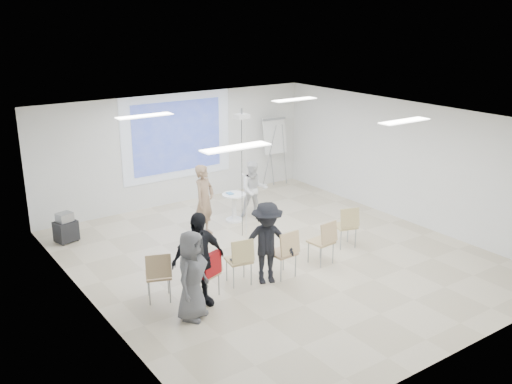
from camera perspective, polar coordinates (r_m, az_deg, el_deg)
floor at (r=12.43m, az=2.13°, el=-6.65°), size 8.00×9.00×0.10m
ceiling at (r=11.50m, az=2.30°, el=7.57°), size 8.00×9.00×0.10m
wall_back at (r=15.61m, az=-7.93°, el=4.31°), size 8.00×0.10×3.00m
wall_left at (r=10.09m, az=-16.52°, el=-3.79°), size 0.10×9.00×3.00m
wall_right at (r=14.59m, az=15.03°, el=2.92°), size 0.10×9.00×3.00m
projection_halo at (r=15.48m, az=-7.87°, el=5.53°), size 3.20×0.01×2.30m
projection_image at (r=15.46m, az=-7.85°, el=5.52°), size 2.60×0.01×1.90m
pedestal_table at (r=14.29m, az=-2.21°, el=-1.36°), size 0.64×0.64×0.73m
player_left at (r=13.26m, az=-5.20°, el=-0.39°), size 0.85×0.75×1.94m
player_right at (r=14.44m, az=-0.20°, el=0.54°), size 0.97×0.89×1.62m
controller_left at (r=13.46m, az=-5.11°, el=1.26°), size 0.09×0.12×0.04m
controller_right at (r=14.46m, az=-1.35°, el=1.73°), size 0.09×0.14×0.04m
chair_far_left at (r=10.49m, az=-9.74°, el=-7.95°), size 0.60×0.62×0.97m
chair_left_mid at (r=10.54m, az=-4.74°, el=-7.87°), size 0.54×0.56×0.90m
chair_left_inner at (r=10.95m, az=-1.58°, el=-6.57°), size 0.53×0.56×0.96m
chair_center at (r=11.24m, az=2.94°, el=-5.82°), size 0.49×0.52×1.00m
chair_right_inner at (r=11.89m, az=6.83°, el=-4.69°), size 0.49×0.52×0.96m
chair_right_far at (r=12.79m, az=9.07°, el=-3.13°), size 0.56×0.59×0.96m
red_jacket at (r=10.34m, az=-4.47°, el=-7.24°), size 0.46×0.25×0.43m
laptop at (r=11.06m, az=-1.80°, el=-6.62°), size 0.40×0.32×0.03m
audience_left at (r=10.10m, az=-5.82°, el=-6.09°), size 1.19×0.72×2.02m
audience_mid at (r=10.92m, az=1.10°, el=-4.60°), size 1.36×1.05×1.85m
audience_outer at (r=9.76m, az=-6.45°, el=-7.80°), size 1.04×0.96×1.78m
flipchart_easel at (r=16.89m, az=1.87°, el=5.57°), size 0.89×0.68×2.07m
av_cart at (r=13.74m, az=-18.49°, el=-3.48°), size 0.55×0.48×0.70m
ceiling_projector at (r=12.82m, az=-1.42°, el=6.99°), size 0.30×0.25×3.00m
fluor_panel_nw at (r=12.22m, az=-11.08°, el=7.48°), size 1.20×0.30×0.02m
fluor_panel_ne at (r=14.28m, az=3.87°, el=9.21°), size 1.20×0.30×0.02m
fluor_panel_sw at (r=9.19m, az=-2.02°, el=4.48°), size 1.20×0.30×0.02m
fluor_panel_se at (r=11.80m, az=14.62°, el=6.88°), size 1.20×0.30×0.02m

